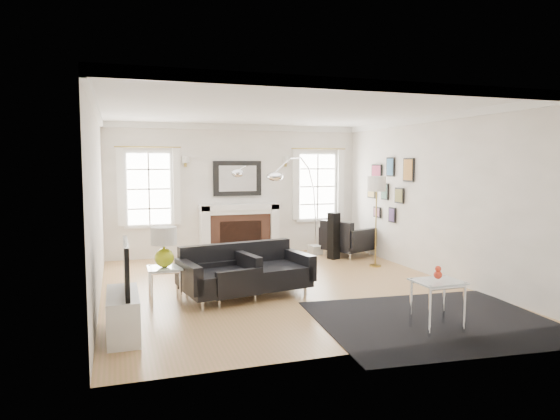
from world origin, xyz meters
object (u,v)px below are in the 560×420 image
object	(u,v)px
gourd_lamp	(164,244)
fireplace	(240,230)
sofa	(245,273)
arc_floor_lamp	(297,203)
armchair_left	(233,279)
armchair_right	(346,240)
coffee_table	(242,262)

from	to	relation	value
gourd_lamp	fireplace	bearing A→B (deg)	60.11
sofa	arc_floor_lamp	size ratio (longest dim) A/B	0.93
fireplace	armchair_left	xyz separation A→B (m)	(-0.92, -3.37, -0.25)
armchair_right	coffee_table	bearing A→B (deg)	-144.87
arc_floor_lamp	armchair_left	bearing A→B (deg)	-126.95
sofa	fireplace	bearing A→B (deg)	77.65
fireplace	armchair_left	world-z (taller)	fireplace
sofa	armchair_left	distance (m)	0.27
arc_floor_lamp	sofa	bearing A→B (deg)	-125.50
sofa	coffee_table	world-z (taller)	sofa
sofa	coffee_table	xyz separation A→B (m)	(0.10, 0.52, 0.06)
coffee_table	gourd_lamp	bearing A→B (deg)	-155.76
gourd_lamp	arc_floor_lamp	bearing A→B (deg)	40.24
fireplace	coffee_table	xyz separation A→B (m)	(-0.61, -2.68, -0.14)
armchair_left	arc_floor_lamp	distance (m)	3.29
coffee_table	fireplace	bearing A→B (deg)	77.30
armchair_left	arc_floor_lamp	world-z (taller)	arc_floor_lamp
armchair_right	gourd_lamp	world-z (taller)	gourd_lamp
gourd_lamp	arc_floor_lamp	distance (m)	3.76
fireplace	arc_floor_lamp	world-z (taller)	arc_floor_lamp
sofa	armchair_left	bearing A→B (deg)	-142.77
sofa	coffee_table	distance (m)	0.53
fireplace	armchair_left	size ratio (longest dim) A/B	1.87
armchair_left	arc_floor_lamp	xyz separation A→B (m)	(1.91, 2.54, 0.88)
fireplace	sofa	size ratio (longest dim) A/B	0.84
fireplace	armchair_right	size ratio (longest dim) A/B	1.42
gourd_lamp	sofa	bearing A→B (deg)	2.34
gourd_lamp	armchair_right	bearing A→B (deg)	31.95
sofa	gourd_lamp	size ratio (longest dim) A/B	3.56
sofa	coffee_table	bearing A→B (deg)	79.49
armchair_left	gourd_lamp	bearing A→B (deg)	173.06
sofa	armchair_left	xyz separation A→B (m)	(-0.22, -0.16, -0.04)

